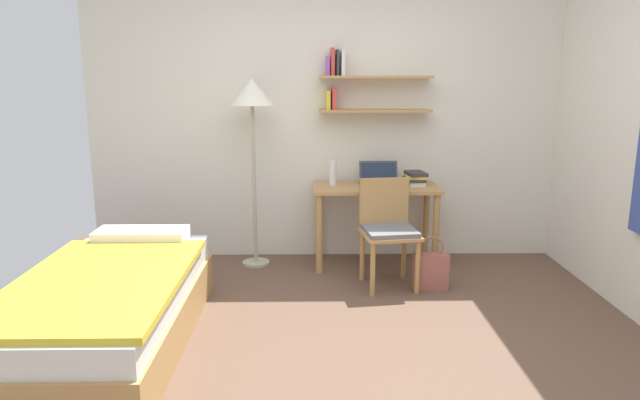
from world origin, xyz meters
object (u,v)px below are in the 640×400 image
Objects in this scene: standing_lamp at (252,104)px; laptop at (379,179)px; handbag at (430,270)px; desk_chair at (388,227)px; desk at (375,201)px; water_bottle at (333,173)px; bed at (109,308)px; book_stack at (415,178)px.

standing_lamp is 1.26m from laptop.
handbag is (1.42, -0.63, -1.26)m from standing_lamp.
standing_lamp is at bearing 155.40° from desk_chair.
desk_chair is at bearing -84.27° from desk.
water_bottle is (-0.37, 0.07, 0.24)m from desk.
bed is 2.38m from desk.
standing_lamp reaches higher than bed.
bed is 2.07m from standing_lamp.
standing_lamp is (0.76, 1.53, 1.17)m from bed.
laptop is at bearing -0.36° from water_bottle.
water_bottle is at bearing 169.64° from desk.
desk_chair reaches higher than handbag.
bed is at bearing -151.03° from desk_chair.
water_bottle is at bearing 3.74° from standing_lamp.
bed is 2.48m from laptop.
desk is (1.81, 1.51, 0.34)m from bed.
book_stack reaches higher than handbag.
bed is 7.79× the size of book_stack.
water_bottle is at bearing 179.72° from book_stack.
standing_lamp is 4.76× the size of laptop.
bed is 5.65× the size of laptop.
standing_lamp reaches higher than book_stack.
desk_chair is at bearing 158.22° from handbag.
laptop is 0.41m from water_bottle.
desk is 0.67× the size of standing_lamp.
laptop reaches higher than handbag.
water_bottle is (1.44, 1.58, 0.58)m from bed.
desk_chair is 2.47× the size of laptop.
water_bottle is 0.87× the size of book_stack.
desk is at bearing -1.25° from standing_lamp.
laptop is 0.97m from handbag.
desk_chair is at bearing -88.36° from laptop.
desk_chair is 0.77m from water_bottle.
desk is 3.17× the size of laptop.
standing_lamp is (-1.05, 0.02, 0.84)m from desk.
standing_lamp is 6.56× the size of book_stack.
laptop is 0.79× the size of handbag.
laptop is (-0.02, 0.55, 0.29)m from desk_chair.
desk is at bearing -10.36° from water_bottle.
desk_chair is 0.62m from laptop.
desk_chair is 0.47m from handbag.
laptop is 0.32m from book_stack.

